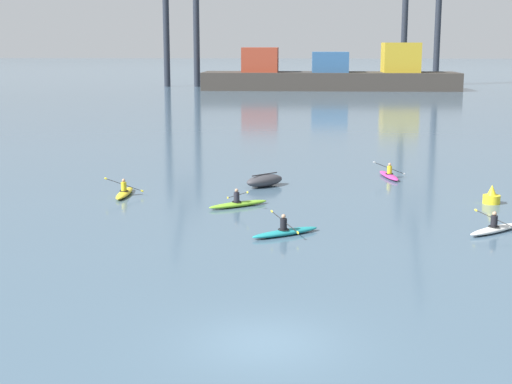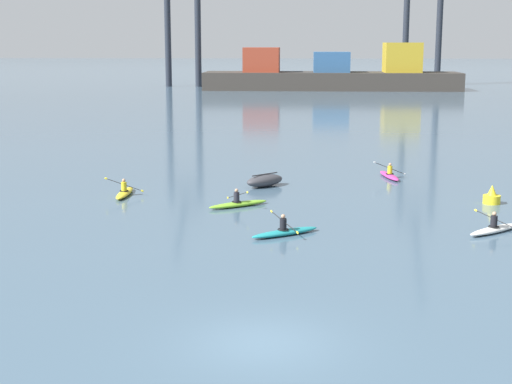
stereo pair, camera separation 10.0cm
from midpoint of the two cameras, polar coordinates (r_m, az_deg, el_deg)
ground_plane at (r=21.79m, az=0.64°, el=-11.20°), size 800.00×800.00×0.00m
container_barge at (r=138.74m, az=5.76°, el=8.71°), size 45.37×9.96×8.33m
gantry_crane_west at (r=148.58m, az=-5.54°, el=13.99°), size 6.98×18.11×31.41m
capsized_dinghy at (r=44.61m, az=0.72°, el=0.86°), size 2.62×2.61×0.76m
channel_buoy at (r=41.70m, az=17.26°, el=-0.35°), size 0.90×0.90×1.00m
kayak_magenta at (r=48.25m, az=9.98°, el=1.25°), size 2.13×3.45×1.08m
kayak_teal at (r=33.37m, az=2.25°, el=-2.96°), size 3.12×2.45×0.95m
kayak_yellow at (r=42.63m, az=-9.72°, el=-0.02°), size 2.19×3.41×1.03m
kayak_white at (r=35.49m, az=17.47°, el=-2.62°), size 2.97×2.67×0.95m
kayak_lime at (r=39.13m, az=-1.28°, el=-0.86°), size 3.13×2.44×1.01m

